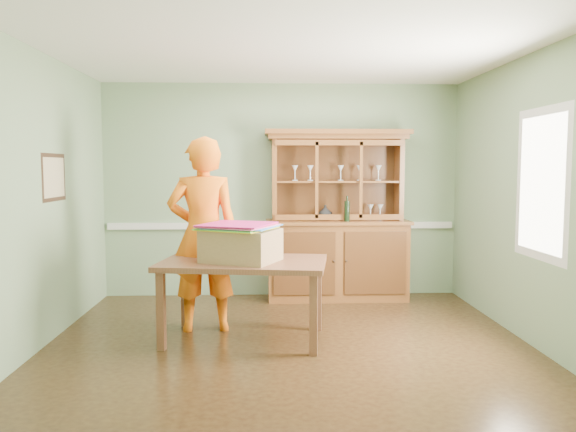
{
  "coord_description": "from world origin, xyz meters",
  "views": [
    {
      "loc": [
        -0.21,
        -5.17,
        1.65
      ],
      "look_at": [
        0.02,
        0.4,
        1.16
      ],
      "focal_mm": 35.0,
      "sensor_mm": 36.0,
      "label": 1
    }
  ],
  "objects_px": {
    "china_hutch": "(337,240)",
    "person": "(203,235)",
    "cardboard_box": "(241,245)",
    "dining_table": "(244,270)"
  },
  "relations": [
    {
      "from": "china_hutch",
      "to": "person",
      "type": "xyz_separation_m",
      "value": [
        -1.52,
        -1.32,
        0.23
      ]
    },
    {
      "from": "cardboard_box",
      "to": "person",
      "type": "xyz_separation_m",
      "value": [
        -0.4,
        0.4,
        0.05
      ]
    },
    {
      "from": "dining_table",
      "to": "person",
      "type": "distance_m",
      "value": 0.62
    },
    {
      "from": "cardboard_box",
      "to": "person",
      "type": "height_order",
      "value": "person"
    },
    {
      "from": "china_hutch",
      "to": "cardboard_box",
      "type": "distance_m",
      "value": 2.06
    },
    {
      "from": "person",
      "to": "cardboard_box",
      "type": "bearing_deg",
      "value": 128.74
    },
    {
      "from": "china_hutch",
      "to": "person",
      "type": "height_order",
      "value": "china_hutch"
    },
    {
      "from": "cardboard_box",
      "to": "china_hutch",
      "type": "bearing_deg",
      "value": 56.88
    },
    {
      "from": "dining_table",
      "to": "cardboard_box",
      "type": "distance_m",
      "value": 0.25
    },
    {
      "from": "china_hutch",
      "to": "dining_table",
      "type": "height_order",
      "value": "china_hutch"
    }
  ]
}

